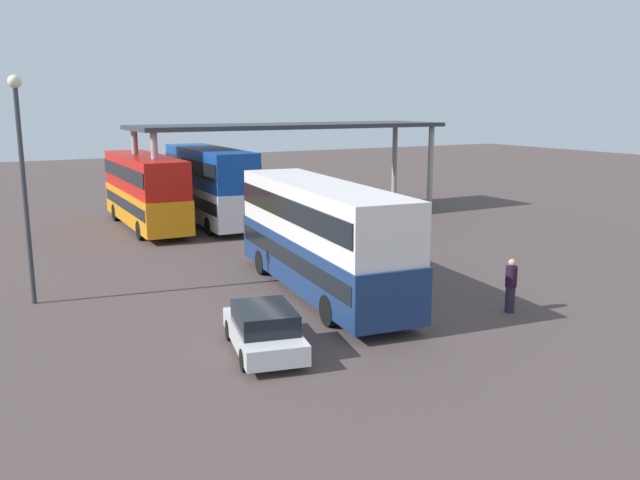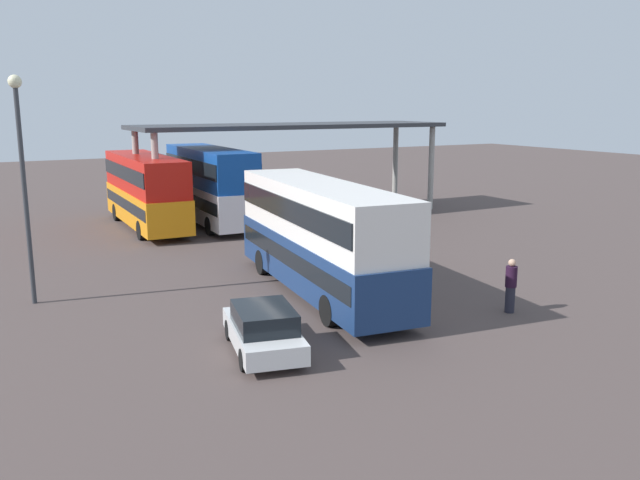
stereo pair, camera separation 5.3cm
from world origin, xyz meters
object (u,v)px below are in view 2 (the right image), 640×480
(lamppost_tall, at_px, (22,163))
(pedestrian_waiting, at_px, (511,286))
(parked_hatchback, at_px, (263,329))
(double_decker_near_canopy, at_px, (146,188))
(double_decker_main, at_px, (320,234))
(double_decker_mid_row, at_px, (210,183))

(lamppost_tall, height_order, pedestrian_waiting, lamppost_tall)
(parked_hatchback, distance_m, double_decker_near_canopy, 20.74)
(parked_hatchback, xyz_separation_m, pedestrian_waiting, (8.71, -0.61, 0.25))
(double_decker_main, relative_size, double_decker_mid_row, 1.13)
(double_decker_near_canopy, relative_size, double_decker_mid_row, 1.03)
(double_decker_main, height_order, lamppost_tall, lamppost_tall)
(double_decker_near_canopy, bearing_deg, double_decker_mid_row, -98.67)
(double_decker_mid_row, relative_size, pedestrian_waiting, 5.57)
(pedestrian_waiting, bearing_deg, lamppost_tall, 76.75)
(parked_hatchback, xyz_separation_m, double_decker_near_canopy, (2.03, 20.58, 1.55))
(double_decker_main, bearing_deg, double_decker_near_canopy, 14.20)
(double_decker_near_canopy, bearing_deg, double_decker_main, -170.99)
(double_decker_main, bearing_deg, lamppost_tall, 74.91)
(lamppost_tall, relative_size, pedestrian_waiting, 4.26)
(parked_hatchback, xyz_separation_m, lamppost_tall, (-5.14, 8.14, 4.23))
(double_decker_mid_row, bearing_deg, pedestrian_waiting, -169.70)
(double_decker_near_canopy, distance_m, pedestrian_waiting, 22.26)
(pedestrian_waiting, bearing_deg, double_decker_mid_row, 27.70)
(parked_hatchback, bearing_deg, lamppost_tall, 44.48)
(double_decker_main, height_order, parked_hatchback, double_decker_main)
(double_decker_near_canopy, xyz_separation_m, lamppost_tall, (-7.17, -12.44, 2.68))
(double_decker_mid_row, xyz_separation_m, lamppost_tall, (-10.71, -11.82, 2.51))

